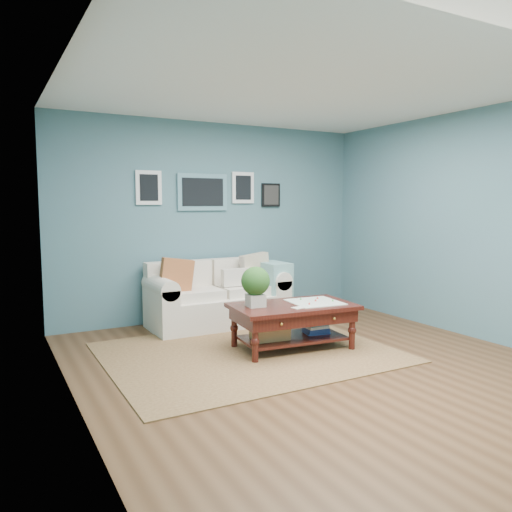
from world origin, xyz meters
TOP-DOWN VIEW (x-y plane):
  - room_shell at (-0.00, 0.06)m, footprint 5.00×5.02m
  - area_rug at (-0.41, 0.72)m, footprint 2.94×2.36m
  - loveseat at (-0.11, 2.02)m, footprint 1.83×0.83m
  - coffee_table at (0.03, 0.64)m, footprint 1.39×0.90m

SIDE VIEW (x-z plane):
  - area_rug at x=-0.41m, z-range 0.00..0.01m
  - loveseat at x=-0.11m, z-range -0.09..0.85m
  - coffee_table at x=0.03m, z-range -0.05..0.88m
  - room_shell at x=0.00m, z-range 0.01..2.71m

